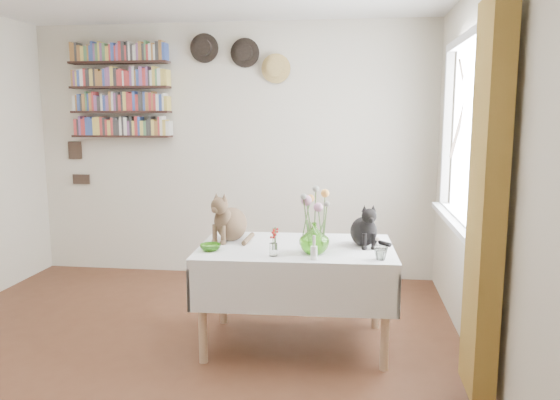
# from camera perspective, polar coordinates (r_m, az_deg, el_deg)

# --- Properties ---
(room) EXTENTS (4.08, 4.58, 2.58)m
(room) POSITION_cam_1_polar(r_m,az_deg,el_deg) (3.32, -13.48, 2.40)
(room) COLOR brown
(room) RESTS_ON ground
(window) EXTENTS (0.12, 1.52, 1.32)m
(window) POSITION_cam_1_polar(r_m,az_deg,el_deg) (3.97, 18.89, 5.30)
(window) COLOR white
(window) RESTS_ON room
(curtain) EXTENTS (0.12, 0.38, 2.10)m
(curtain) POSITION_cam_1_polar(r_m,az_deg,el_deg) (3.08, 20.78, -0.31)
(curtain) COLOR brown
(curtain) RESTS_ON room
(dining_table) EXTENTS (1.37, 0.91, 0.71)m
(dining_table) POSITION_cam_1_polar(r_m,az_deg,el_deg) (3.83, 1.69, -7.39)
(dining_table) COLOR white
(dining_table) RESTS_ON room
(tabby_cat) EXTENTS (0.35, 0.38, 0.36)m
(tabby_cat) POSITION_cam_1_polar(r_m,az_deg,el_deg) (3.95, -5.08, -1.59)
(tabby_cat) COLOR brown
(tabby_cat) RESTS_ON dining_table
(black_cat) EXTENTS (0.27, 0.31, 0.31)m
(black_cat) POSITION_cam_1_polar(r_m,az_deg,el_deg) (3.82, 8.75, -2.46)
(black_cat) COLOR black
(black_cat) RESTS_ON dining_table
(flower_vase) EXTENTS (0.25, 0.25, 0.20)m
(flower_vase) POSITION_cam_1_polar(r_m,az_deg,el_deg) (3.57, 3.60, -3.99)
(flower_vase) COLOR #7DD447
(flower_vase) RESTS_ON dining_table
(green_bowl) EXTENTS (0.18, 0.18, 0.04)m
(green_bowl) POSITION_cam_1_polar(r_m,az_deg,el_deg) (3.69, -7.29, -4.93)
(green_bowl) COLOR #7DD447
(green_bowl) RESTS_ON dining_table
(drinking_glass) EXTENTS (0.10, 0.10, 0.08)m
(drinking_glass) POSITION_cam_1_polar(r_m,az_deg,el_deg) (3.48, 10.47, -5.51)
(drinking_glass) COLOR white
(drinking_glass) RESTS_ON dining_table
(candlestick) EXTENTS (0.04, 0.04, 0.16)m
(candlestick) POSITION_cam_1_polar(r_m,az_deg,el_deg) (3.43, 3.57, -5.40)
(candlestick) COLOR white
(candlestick) RESTS_ON dining_table
(berry_jar) EXTENTS (0.05, 0.05, 0.21)m
(berry_jar) POSITION_cam_1_polar(r_m,az_deg,el_deg) (3.51, -0.69, -4.39)
(berry_jar) COLOR white
(berry_jar) RESTS_ON dining_table
(porcelain_figurine) EXTENTS (0.05, 0.05, 0.09)m
(porcelain_figurine) POSITION_cam_1_polar(r_m,az_deg,el_deg) (3.74, 10.13, -4.56)
(porcelain_figurine) COLOR white
(porcelain_figurine) RESTS_ON dining_table
(flower_bouquet) EXTENTS (0.17, 0.13, 0.39)m
(flower_bouquet) POSITION_cam_1_polar(r_m,az_deg,el_deg) (3.54, 3.66, -0.21)
(flower_bouquet) COLOR #4C7233
(flower_bouquet) RESTS_ON flower_vase
(bookshelf_unit) EXTENTS (1.00, 0.16, 0.91)m
(bookshelf_unit) POSITION_cam_1_polar(r_m,az_deg,el_deg) (5.73, -16.34, 10.85)
(bookshelf_unit) COLOR black
(bookshelf_unit) RESTS_ON room
(wall_hats) EXTENTS (0.98, 0.09, 0.48)m
(wall_hats) POSITION_cam_1_polar(r_m,az_deg,el_deg) (5.41, -4.08, 14.76)
(wall_hats) COLOR black
(wall_hats) RESTS_ON room
(wall_art_plaques) EXTENTS (0.21, 0.02, 0.44)m
(wall_art_plaques) POSITION_cam_1_polar(r_m,az_deg,el_deg) (6.03, -20.39, 3.71)
(wall_art_plaques) COLOR #38281E
(wall_art_plaques) RESTS_ON room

